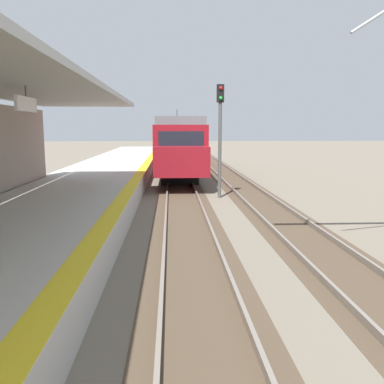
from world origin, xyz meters
TOP-DOWN VIEW (x-y plane):
  - station_platform at (-2.50, 16.00)m, footprint 5.00×80.00m
  - track_pair_nearest_platform at (1.90, 20.00)m, footprint 2.34×120.00m
  - track_pair_middle at (5.30, 20.00)m, footprint 2.34×120.00m
  - approaching_train at (1.90, 32.00)m, footprint 2.93×19.60m
  - rail_signal_post at (3.65, 21.03)m, footprint 0.32×0.34m

SIDE VIEW (x-z plane):
  - track_pair_nearest_platform at x=1.90m, z-range -0.03..0.13m
  - track_pair_middle at x=5.30m, z-range -0.03..0.13m
  - station_platform at x=-2.50m, z-range 0.00..0.90m
  - approaching_train at x=1.90m, z-range -0.20..4.56m
  - rail_signal_post at x=3.65m, z-range 0.59..5.79m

